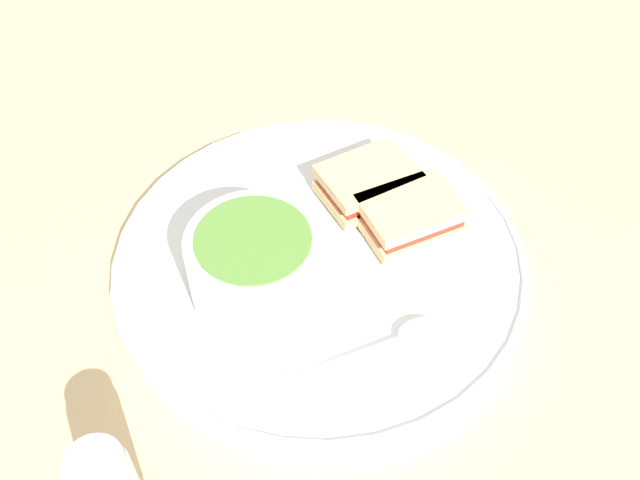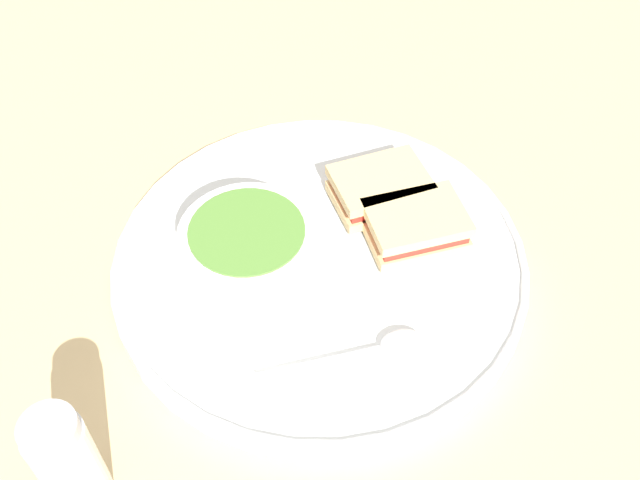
# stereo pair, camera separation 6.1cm
# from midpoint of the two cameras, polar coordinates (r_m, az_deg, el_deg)

# --- Properties ---
(ground_plane) EXTENTS (2.40, 2.40, 0.00)m
(ground_plane) POSITION_cam_midpoint_polar(r_m,az_deg,el_deg) (0.64, -2.73, -2.43)
(ground_plane) COLOR #D1B27F
(plate) EXTENTS (0.35, 0.35, 0.02)m
(plate) POSITION_cam_midpoint_polar(r_m,az_deg,el_deg) (0.63, -2.76, -1.79)
(plate) COLOR white
(plate) RESTS_ON ground_plane
(soup_bowl) EXTENTS (0.10, 0.10, 0.06)m
(soup_bowl) POSITION_cam_midpoint_polar(r_m,az_deg,el_deg) (0.58, -7.95, -2.04)
(soup_bowl) COLOR white
(soup_bowl) RESTS_ON plate
(spoon) EXTENTS (0.12, 0.08, 0.01)m
(spoon) POSITION_cam_midpoint_polar(r_m,az_deg,el_deg) (0.57, 3.44, -7.55)
(spoon) COLOR silver
(spoon) RESTS_ON plate
(sandwich_half_near) EXTENTS (0.10, 0.09, 0.03)m
(sandwich_half_near) POSITION_cam_midpoint_polar(r_m,az_deg,el_deg) (0.63, 4.16, 1.79)
(sandwich_half_near) COLOR #DBBC7F
(sandwich_half_near) RESTS_ON plate
(sandwich_half_far) EXTENTS (0.10, 0.10, 0.03)m
(sandwich_half_far) POSITION_cam_midpoint_polar(r_m,az_deg,el_deg) (0.66, 1.05, 4.28)
(sandwich_half_far) COLOR #DBBC7F
(sandwich_half_far) RESTS_ON plate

